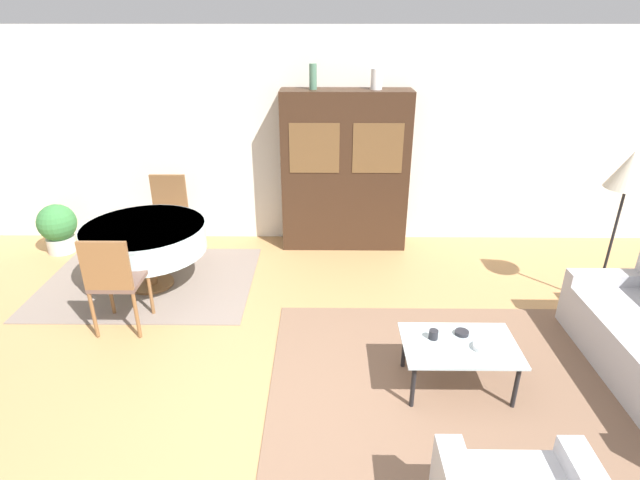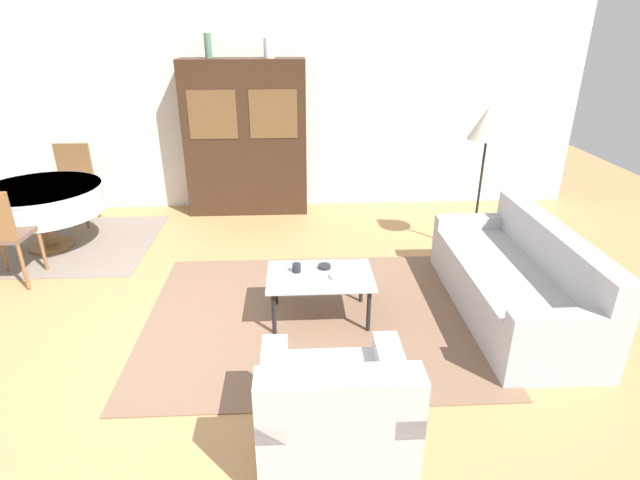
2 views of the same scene
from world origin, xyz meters
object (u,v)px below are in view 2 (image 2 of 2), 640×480
at_px(dining_chair_far, 73,178).
at_px(bowl, 340,276).
at_px(dining_table, 41,200).
at_px(vase_short, 269,48).
at_px(coffee_table, 320,279).
at_px(vase_tall, 208,46).
at_px(armchair, 335,413).
at_px(couch, 516,283).
at_px(display_cabinet, 246,139).
at_px(floor_lamp, 488,127).
at_px(cup, 297,268).
at_px(bowl_small, 324,266).

relative_size(dining_chair_far, bowl, 6.20).
distance_m(dining_table, vase_short, 3.19).
bearing_deg(dining_chair_far, coffee_table, 140.28).
bearing_deg(dining_chair_far, vase_tall, -171.47).
xyz_separation_m(armchair, vase_tall, (-1.23, 4.31, 1.84)).
height_order(couch, display_cabinet, display_cabinet).
xyz_separation_m(coffee_table, display_cabinet, (-0.83, 2.79, 0.62)).
distance_m(coffee_table, display_cabinet, 2.98).
bearing_deg(coffee_table, floor_lamp, 36.24).
relative_size(couch, vase_short, 8.71).
relative_size(armchair, coffee_table, 0.96).
distance_m(coffee_table, vase_short, 3.32).
height_order(dining_chair_far, cup, dining_chair_far).
bearing_deg(coffee_table, vase_short, 99.81).
bearing_deg(display_cabinet, bowl_small, -71.79).
height_order(bowl, vase_tall, vase_tall).
bearing_deg(floor_lamp, dining_table, 176.30).
bearing_deg(armchair, dining_chair_far, 127.01).
bearing_deg(vase_short, floor_lamp, -32.41).
xyz_separation_m(couch, dining_chair_far, (-4.77, 2.52, 0.28)).
bearing_deg(bowl_small, bowl, -58.47).
xyz_separation_m(display_cabinet, dining_chair_far, (-2.20, -0.27, -0.42)).
bearing_deg(display_cabinet, floor_lamp, -28.87).
distance_m(couch, dining_chair_far, 5.40).
bearing_deg(bowl_small, floor_lamp, 34.10).
relative_size(dining_chair_far, vase_short, 4.22).
relative_size(coffee_table, dining_table, 0.69).
relative_size(display_cabinet, floor_lamp, 1.22).
height_order(bowl, vase_short, vase_short).
bearing_deg(floor_lamp, couch, -93.44).
bearing_deg(dining_table, vase_tall, 32.35).
bearing_deg(dining_chair_far, display_cabinet, -173.00).
relative_size(cup, bowl_small, 0.70).
height_order(bowl, bowl_small, bowl).
xyz_separation_m(armchair, floor_lamp, (1.81, 2.85, 1.10)).
bearing_deg(coffee_table, couch, 0.11).
bearing_deg(vase_tall, couch, -43.29).
xyz_separation_m(couch, vase_tall, (-2.96, 2.79, 1.85)).
xyz_separation_m(bowl_small, vase_tall, (-1.27, 2.66, 1.71)).
bearing_deg(vase_tall, vase_short, 0.00).
height_order(cup, bowl_small, cup).
distance_m(dining_table, dining_chair_far, 0.88).
bearing_deg(armchair, bowl_small, 88.77).
distance_m(couch, vase_short, 4.00).
height_order(armchair, bowl_small, armchair).
relative_size(floor_lamp, bowl_small, 14.67).
xyz_separation_m(dining_chair_far, floor_lamp, (4.85, -1.19, 0.83)).
distance_m(bowl_small, vase_tall, 3.41).
relative_size(dining_table, dining_chair_far, 1.32).
height_order(armchair, vase_short, vase_short).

